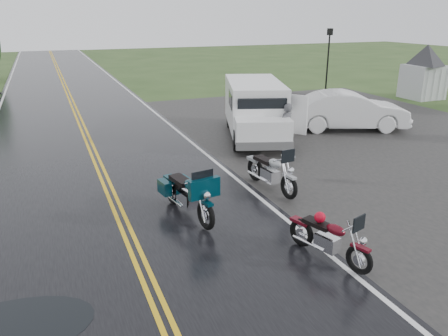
# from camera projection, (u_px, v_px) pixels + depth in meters

# --- Properties ---
(ground) EXTENTS (120.00, 120.00, 0.00)m
(ground) POSITION_uv_depth(u_px,v_px,m) (138.00, 258.00, 9.25)
(ground) COLOR #2D471E
(ground) RESTS_ON ground
(road) EXTENTS (8.00, 100.00, 0.04)m
(road) POSITION_uv_depth(u_px,v_px,m) (87.00, 139.00, 17.96)
(road) COLOR black
(road) RESTS_ON ground
(parking_pad) EXTENTS (14.00, 24.00, 0.03)m
(parking_pad) POSITION_uv_depth(u_px,v_px,m) (384.00, 142.00, 17.54)
(parking_pad) COLOR black
(parking_pad) RESTS_ON ground
(visitor_center) EXTENTS (16.00, 10.00, 4.80)m
(visitor_center) POSITION_uv_depth(u_px,v_px,m) (426.00, 58.00, 26.08)
(visitor_center) COLOR #A8AAAD
(visitor_center) RESTS_ON ground
(motorcycle_red) EXTENTS (1.30, 2.14, 1.19)m
(motorcycle_red) POSITION_uv_depth(u_px,v_px,m) (360.00, 249.00, 8.43)
(motorcycle_red) COLOR #510914
(motorcycle_red) RESTS_ON ground
(motorcycle_teal) EXTENTS (1.28, 2.56, 1.45)m
(motorcycle_teal) POSITION_uv_depth(u_px,v_px,m) (206.00, 204.00, 10.15)
(motorcycle_teal) COLOR #042833
(motorcycle_teal) RESTS_ON ground
(motorcycle_silver) EXTENTS (1.12, 2.41, 1.38)m
(motorcycle_silver) POSITION_uv_depth(u_px,v_px,m) (289.00, 178.00, 11.86)
(motorcycle_silver) COLOR #929598
(motorcycle_silver) RESTS_ON ground
(van_white) EXTENTS (4.05, 6.35, 2.34)m
(van_white) POSITION_uv_depth(u_px,v_px,m) (237.00, 121.00, 16.07)
(van_white) COLOR white
(van_white) RESTS_ON ground
(person_at_van) EXTENTS (0.77, 0.66, 1.79)m
(person_at_van) POSITION_uv_depth(u_px,v_px,m) (286.00, 128.00, 16.22)
(person_at_van) COLOR #48494D
(person_at_van) RESTS_ON ground
(sedan_white) EXTENTS (5.37, 3.50, 1.67)m
(sedan_white) POSITION_uv_depth(u_px,v_px,m) (349.00, 111.00, 19.27)
(sedan_white) COLOR silver
(sedan_white) RESTS_ON ground
(lamp_post_far_right) EXTENTS (0.35, 0.35, 4.14)m
(lamp_post_far_right) POSITION_uv_depth(u_px,v_px,m) (328.00, 63.00, 26.65)
(lamp_post_far_right) COLOR black
(lamp_post_far_right) RESTS_ON ground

